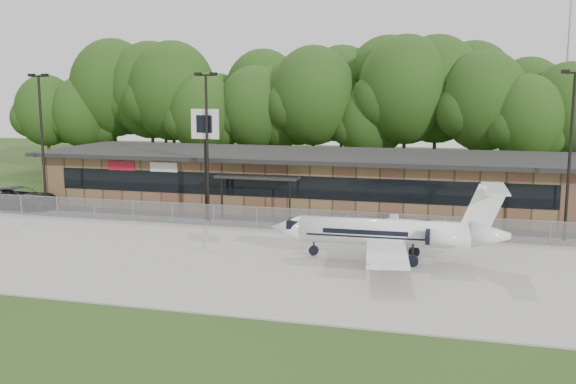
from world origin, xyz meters
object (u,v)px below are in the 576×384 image
(terminal, at_px, (304,179))
(pole_sign, at_px, (205,136))
(business_jet, at_px, (392,234))
(suv, at_px, (19,198))

(terminal, relative_size, pole_sign, 5.27)
(business_jet, xyz_separation_m, pole_sign, (-13.66, 7.66, 4.42))
(terminal, distance_m, business_jet, 17.04)
(business_jet, height_order, pole_sign, pole_sign)
(pole_sign, bearing_deg, business_jet, -22.52)
(business_jet, relative_size, pole_sign, 1.63)
(suv, xyz_separation_m, pole_sign, (15.68, -0.46, 5.10))
(terminal, relative_size, business_jet, 3.22)
(suv, bearing_deg, terminal, -74.27)
(terminal, xyz_separation_m, business_jet, (8.42, -14.81, -0.64))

